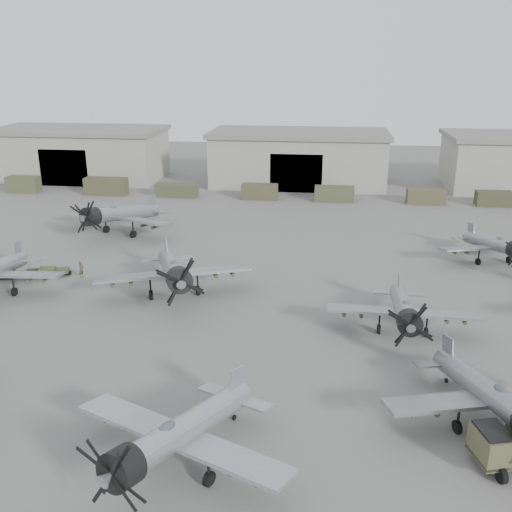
{
  "coord_description": "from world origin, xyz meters",
  "views": [
    {
      "loc": [
        4.7,
        -32.92,
        19.85
      ],
      "look_at": [
        -1.5,
        16.79,
        2.5
      ],
      "focal_mm": 40.0,
      "sensor_mm": 36.0,
      "label": 1
    }
  ],
  "objects_px": {
    "aircraft_mid_1": "(174,271)",
    "ground_crew": "(81,269)",
    "aircraft_near_2": "(493,397)",
    "aircraft_mid_2": "(404,310)",
    "aircraft_near_1": "(176,435)",
    "aircraft_far_1": "(497,245)",
    "aircraft_far_0": "(117,214)",
    "tug_trailer": "(20,272)"
  },
  "relations": [
    {
      "from": "aircraft_mid_1",
      "to": "tug_trailer",
      "type": "bearing_deg",
      "value": 147.88
    },
    {
      "from": "aircraft_far_1",
      "to": "aircraft_mid_2",
      "type": "bearing_deg",
      "value": -138.89
    },
    {
      "from": "aircraft_far_0",
      "to": "aircraft_far_1",
      "type": "distance_m",
      "value": 41.91
    },
    {
      "from": "aircraft_mid_1",
      "to": "aircraft_far_1",
      "type": "height_order",
      "value": "aircraft_mid_1"
    },
    {
      "from": "aircraft_far_1",
      "to": "ground_crew",
      "type": "xyz_separation_m",
      "value": [
        -40.32,
        -8.73,
        -1.26
      ]
    },
    {
      "from": "aircraft_far_1",
      "to": "ground_crew",
      "type": "relative_size",
      "value": 7.08
    },
    {
      "from": "aircraft_near_1",
      "to": "ground_crew",
      "type": "bearing_deg",
      "value": 146.09
    },
    {
      "from": "aircraft_mid_1",
      "to": "ground_crew",
      "type": "relative_size",
      "value": 8.41
    },
    {
      "from": "aircraft_near_2",
      "to": "aircraft_far_1",
      "type": "xyz_separation_m",
      "value": [
        7.74,
        28.77,
        -0.13
      ]
    },
    {
      "from": "aircraft_near_2",
      "to": "aircraft_far_0",
      "type": "height_order",
      "value": "aircraft_far_0"
    },
    {
      "from": "aircraft_mid_2",
      "to": "ground_crew",
      "type": "relative_size",
      "value": 7.2
    },
    {
      "from": "aircraft_near_1",
      "to": "ground_crew",
      "type": "xyz_separation_m",
      "value": [
        -16.06,
        25.61,
        -1.45
      ]
    },
    {
      "from": "aircraft_near_2",
      "to": "tug_trailer",
      "type": "bearing_deg",
      "value": 137.64
    },
    {
      "from": "aircraft_far_0",
      "to": "ground_crew",
      "type": "height_order",
      "value": "aircraft_far_0"
    },
    {
      "from": "tug_trailer",
      "to": "ground_crew",
      "type": "xyz_separation_m",
      "value": [
        5.83,
        0.71,
        0.27
      ]
    },
    {
      "from": "aircraft_mid_2",
      "to": "aircraft_far_0",
      "type": "xyz_separation_m",
      "value": [
        -30.43,
        22.4,
        0.44
      ]
    },
    {
      "from": "aircraft_near_1",
      "to": "aircraft_far_0",
      "type": "bearing_deg",
      "value": 137.8
    },
    {
      "from": "aircraft_near_2",
      "to": "tug_trailer",
      "type": "height_order",
      "value": "aircraft_near_2"
    },
    {
      "from": "aircraft_far_1",
      "to": "ground_crew",
      "type": "distance_m",
      "value": 41.27
    },
    {
      "from": "aircraft_near_1",
      "to": "aircraft_mid_2",
      "type": "height_order",
      "value": "aircraft_near_1"
    },
    {
      "from": "aircraft_far_0",
      "to": "ground_crew",
      "type": "bearing_deg",
      "value": -62.35
    },
    {
      "from": "aircraft_mid_2",
      "to": "ground_crew",
      "type": "xyz_separation_m",
      "value": [
        -29.14,
        8.67,
        -1.31
      ]
    },
    {
      "from": "aircraft_near_1",
      "to": "ground_crew",
      "type": "distance_m",
      "value": 30.27
    },
    {
      "from": "aircraft_far_0",
      "to": "aircraft_mid_2",
      "type": "bearing_deg",
      "value": -14.08
    },
    {
      "from": "aircraft_near_1",
      "to": "tug_trailer",
      "type": "relative_size",
      "value": 1.71
    },
    {
      "from": "aircraft_near_2",
      "to": "ground_crew",
      "type": "bearing_deg",
      "value": 132.75
    },
    {
      "from": "aircraft_far_1",
      "to": "tug_trailer",
      "type": "distance_m",
      "value": 47.13
    },
    {
      "from": "aircraft_far_0",
      "to": "tug_trailer",
      "type": "height_order",
      "value": "aircraft_far_0"
    },
    {
      "from": "aircraft_near_2",
      "to": "aircraft_mid_1",
      "type": "height_order",
      "value": "aircraft_mid_1"
    },
    {
      "from": "aircraft_near_1",
      "to": "aircraft_far_1",
      "type": "bearing_deg",
      "value": 78.76
    },
    {
      "from": "tug_trailer",
      "to": "aircraft_near_2",
      "type": "bearing_deg",
      "value": -41.95
    },
    {
      "from": "tug_trailer",
      "to": "ground_crew",
      "type": "bearing_deg",
      "value": -8.31
    },
    {
      "from": "aircraft_near_1",
      "to": "aircraft_near_2",
      "type": "bearing_deg",
      "value": 42.65
    },
    {
      "from": "tug_trailer",
      "to": "aircraft_near_1",
      "type": "bearing_deg",
      "value": -63.92
    },
    {
      "from": "aircraft_far_1",
      "to": "ground_crew",
      "type": "height_order",
      "value": "aircraft_far_1"
    },
    {
      "from": "aircraft_near_2",
      "to": "tug_trailer",
      "type": "relative_size",
      "value": 1.7
    },
    {
      "from": "aircraft_mid_2",
      "to": "tug_trailer",
      "type": "distance_m",
      "value": 35.9
    },
    {
      "from": "aircraft_far_0",
      "to": "tug_trailer",
      "type": "relative_size",
      "value": 1.95
    },
    {
      "from": "aircraft_near_1",
      "to": "aircraft_near_2",
      "type": "height_order",
      "value": "aircraft_near_1"
    },
    {
      "from": "tug_trailer",
      "to": "ground_crew",
      "type": "relative_size",
      "value": 4.42
    },
    {
      "from": "aircraft_far_1",
      "to": "ground_crew",
      "type": "bearing_deg",
      "value": 176.04
    },
    {
      "from": "ground_crew",
      "to": "aircraft_near_1",
      "type": "bearing_deg",
      "value": -133.3
    }
  ]
}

